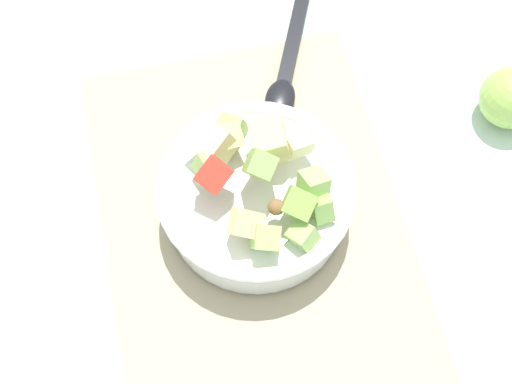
% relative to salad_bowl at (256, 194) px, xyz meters
% --- Properties ---
extents(ground_plane, '(2.40, 2.40, 0.00)m').
position_rel_salad_bowl_xyz_m(ground_plane, '(-0.01, 0.01, -0.05)').
color(ground_plane, silver).
extents(placemat, '(0.48, 0.34, 0.01)m').
position_rel_salad_bowl_xyz_m(placemat, '(-0.01, 0.01, -0.04)').
color(placemat, tan).
rests_on(placemat, ground_plane).
extents(salad_bowl, '(0.21, 0.21, 0.13)m').
position_rel_salad_bowl_xyz_m(salad_bowl, '(0.00, 0.00, 0.00)').
color(salad_bowl, white).
rests_on(salad_bowl, placemat).
extents(serving_spoon, '(0.20, 0.11, 0.01)m').
position_rel_salad_bowl_xyz_m(serving_spoon, '(0.17, -0.08, -0.04)').
color(serving_spoon, black).
rests_on(serving_spoon, placemat).
extents(whole_apple, '(0.07, 0.07, 0.09)m').
position_rel_salad_bowl_xyz_m(whole_apple, '(0.06, -0.32, -0.01)').
color(whole_apple, '#9EC656').
rests_on(whole_apple, ground_plane).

